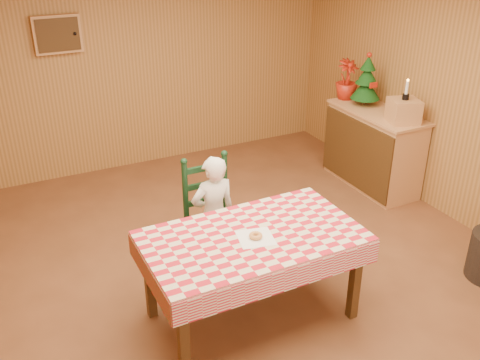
{
  "coord_description": "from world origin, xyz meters",
  "views": [
    {
      "loc": [
        -1.79,
        -3.37,
        2.91
      ],
      "look_at": [
        0.0,
        0.2,
        0.95
      ],
      "focal_mm": 40.0,
      "sensor_mm": 36.0,
      "label": 1
    }
  ],
  "objects_px": {
    "crate": "(404,111)",
    "christmas_tree": "(366,82)",
    "dining_table": "(252,244)",
    "ladder_chair": "(211,218)",
    "shelf_unit": "(373,149)",
    "seated_child": "(214,215)"
  },
  "relations": [
    {
      "from": "crate",
      "to": "christmas_tree",
      "type": "height_order",
      "value": "christmas_tree"
    },
    {
      "from": "dining_table",
      "to": "christmas_tree",
      "type": "bearing_deg",
      "value": 35.8
    },
    {
      "from": "dining_table",
      "to": "christmas_tree",
      "type": "relative_size",
      "value": 2.67
    },
    {
      "from": "ladder_chair",
      "to": "shelf_unit",
      "type": "xyz_separation_m",
      "value": [
        2.39,
        0.69,
        -0.04
      ]
    },
    {
      "from": "ladder_chair",
      "to": "christmas_tree",
      "type": "bearing_deg",
      "value": 21.45
    },
    {
      "from": "shelf_unit",
      "to": "seated_child",
      "type": "bearing_deg",
      "value": -162.59
    },
    {
      "from": "dining_table",
      "to": "ladder_chair",
      "type": "distance_m",
      "value": 0.81
    },
    {
      "from": "crate",
      "to": "ladder_chair",
      "type": "bearing_deg",
      "value": -173.05
    },
    {
      "from": "dining_table",
      "to": "seated_child",
      "type": "bearing_deg",
      "value": 90.0
    },
    {
      "from": "dining_table",
      "to": "shelf_unit",
      "type": "relative_size",
      "value": 1.34
    },
    {
      "from": "dining_table",
      "to": "christmas_tree",
      "type": "height_order",
      "value": "christmas_tree"
    },
    {
      "from": "shelf_unit",
      "to": "christmas_tree",
      "type": "height_order",
      "value": "christmas_tree"
    },
    {
      "from": "dining_table",
      "to": "crate",
      "type": "distance_m",
      "value": 2.65
    },
    {
      "from": "seated_child",
      "to": "christmas_tree",
      "type": "height_order",
      "value": "christmas_tree"
    },
    {
      "from": "ladder_chair",
      "to": "crate",
      "type": "height_order",
      "value": "crate"
    },
    {
      "from": "seated_child",
      "to": "christmas_tree",
      "type": "distance_m",
      "value": 2.68
    },
    {
      "from": "seated_child",
      "to": "ladder_chair",
      "type": "bearing_deg",
      "value": -90.0
    },
    {
      "from": "crate",
      "to": "christmas_tree",
      "type": "bearing_deg",
      "value": 90.0
    },
    {
      "from": "shelf_unit",
      "to": "crate",
      "type": "bearing_deg",
      "value": -88.77
    },
    {
      "from": "seated_child",
      "to": "shelf_unit",
      "type": "xyz_separation_m",
      "value": [
        2.39,
        0.75,
        -0.1
      ]
    },
    {
      "from": "ladder_chair",
      "to": "dining_table",
      "type": "bearing_deg",
      "value": -90.0
    },
    {
      "from": "dining_table",
      "to": "seated_child",
      "type": "distance_m",
      "value": 0.74
    }
  ]
}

